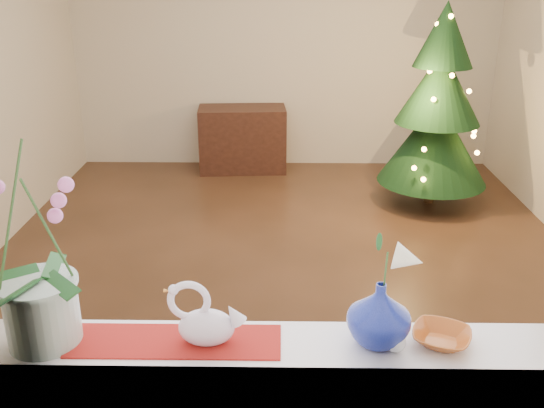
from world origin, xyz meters
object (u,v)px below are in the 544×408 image
Objects in this scene: orchid_pot at (30,238)px; blue_vase at (379,309)px; xmas_tree at (438,107)px; side_table at (243,139)px; paperweight at (395,342)px; amber_dish at (441,338)px; swan at (206,315)px.

blue_vase is at bearing 0.53° from orchid_pot.
xmas_tree is 1.98× the size of side_table.
blue_vase is at bearing -84.84° from side_table.
xmas_tree is (2.18, 3.67, -0.39)m from orchid_pot.
side_table is at bearing 99.60° from paperweight.
side_table is (0.36, 4.62, -0.95)m from orchid_pot.
orchid_pot reaches higher than blue_vase.
paperweight is 3.85m from xmas_tree.
xmas_tree is at bearing 73.62° from blue_vase.
amber_dish is (0.21, -0.00, -0.11)m from blue_vase.
orchid_pot reaches higher than swan.
orchid_pot is at bearing -155.92° from swan.
xmas_tree reaches higher than swan.
blue_vase is 0.11m from paperweight.
amber_dish is (0.16, 0.05, -0.01)m from paperweight.
orchid_pot is 1.20m from paperweight.
xmas_tree is at bearing 74.54° from paperweight.
paperweight is 4.76m from side_table.
orchid_pot is at bearing -179.47° from blue_vase.
amber_dish reaches higher than side_table.
paperweight is at bearing -105.46° from xmas_tree.
orchid_pot is 1.13m from blue_vase.
paperweight is 0.04× the size of xmas_tree.
amber_dish is at bearing 24.81° from swan.
paperweight is 0.42× the size of amber_dish.
swan is 0.14× the size of xmas_tree.
swan is 4.68m from side_table.
orchid_pot is 0.82× the size of side_table.
paperweight is (1.15, -0.04, -0.34)m from orchid_pot.
orchid_pot is at bearing -179.66° from amber_dish.
blue_vase is 3.69× the size of paperweight.
swan is 1.01× the size of blue_vase.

